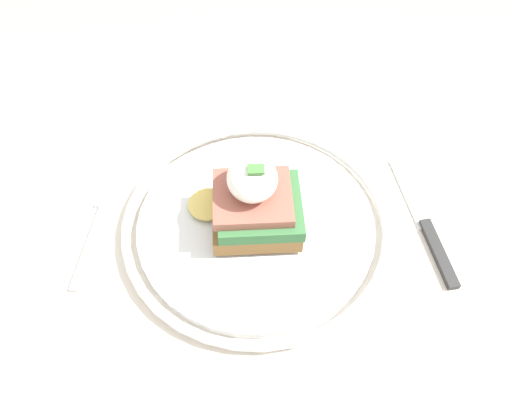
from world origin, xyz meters
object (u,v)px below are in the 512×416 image
knife (427,229)px  fork (97,226)px  plate (256,223)px  sandwich (255,201)px

knife → fork: bearing=176.5°
plate → knife: bearing=-4.2°
sandwich → fork: sandwich is taller
plate → sandwich: (-0.00, 0.00, 0.04)m
plate → knife: size_ratio=1.64×
fork → knife: 0.36m
plate → fork: (-0.17, 0.01, -0.01)m
plate → fork: bearing=177.2°
fork → knife: (0.36, -0.02, 0.00)m
plate → fork: size_ratio=2.04×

